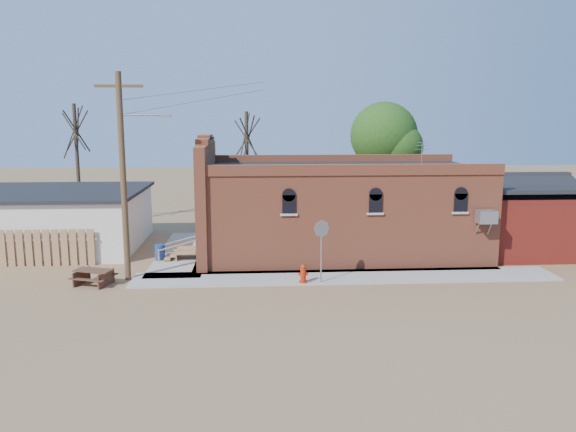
{
  "coord_description": "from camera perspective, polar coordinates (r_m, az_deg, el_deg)",
  "views": [
    {
      "loc": [
        -2.61,
        -23.25,
        7.07
      ],
      "look_at": [
        -0.95,
        3.43,
        2.4
      ],
      "focal_mm": 35.0,
      "sensor_mm": 36.0,
      "label": 1
    }
  ],
  "objects": [
    {
      "name": "red_shed",
      "position": [
        32.39,
        22.31,
        0.64
      ],
      "size": [
        5.4,
        6.4,
        4.3
      ],
      "color": "#5A190F",
      "rests_on": "ground"
    },
    {
      "name": "picnic_table",
      "position": [
        25.6,
        -19.14,
        -5.67
      ],
      "size": [
        1.9,
        1.64,
        0.67
      ],
      "rotation": [
        0.0,
        0.0,
        -0.31
      ],
      "color": "#523121",
      "rests_on": "ground"
    },
    {
      "name": "trash_barrel",
      "position": [
        28.76,
        -12.88,
        -3.61
      ],
      "size": [
        0.57,
        0.57,
        0.78
      ],
      "primitive_type": "cylinder",
      "rotation": [
        0.0,
        0.0,
        0.13
      ],
      "color": "navy",
      "rests_on": "sidewalk_west"
    },
    {
      "name": "fire_hydrant",
      "position": [
        24.25,
        1.56,
        -5.87
      ],
      "size": [
        0.45,
        0.41,
        0.8
      ],
      "rotation": [
        0.0,
        0.0,
        -0.04
      ],
      "color": "#B5210A",
      "rests_on": "sidewalk_south"
    },
    {
      "name": "utility_pole",
      "position": [
        25.17,
        -16.3,
        4.27
      ],
      "size": [
        3.12,
        0.26,
        9.0
      ],
      "color": "#4E371F",
      "rests_on": "ground"
    },
    {
      "name": "sidewalk_south",
      "position": [
        25.49,
        5.89,
        -6.16
      ],
      "size": [
        19.0,
        2.2,
        0.08
      ],
      "primitive_type": "cube",
      "color": "#9E9991",
      "rests_on": "ground"
    },
    {
      "name": "tree_leafy",
      "position": [
        37.76,
        9.71,
        8.04
      ],
      "size": [
        4.4,
        4.4,
        8.15
      ],
      "color": "#413725",
      "rests_on": "ground"
    },
    {
      "name": "tree_bare_near",
      "position": [
        36.27,
        -4.23,
        8.13
      ],
      "size": [
        2.8,
        2.8,
        7.65
      ],
      "color": "#413725",
      "rests_on": "ground"
    },
    {
      "name": "sidewalk_west",
      "position": [
        30.31,
        -10.48,
        -3.67
      ],
      "size": [
        2.6,
        10.0,
        0.08
      ],
      "primitive_type": "cube",
      "color": "#9E9991",
      "rests_on": "ground"
    },
    {
      "name": "wood_fence",
      "position": [
        29.55,
        -23.68,
        -2.99
      ],
      "size": [
        5.2,
        0.1,
        1.8
      ],
      "primitive_type": null,
      "color": "#916041",
      "rests_on": "ground"
    },
    {
      "name": "ground",
      "position": [
        24.44,
        2.74,
        -6.92
      ],
      "size": [
        120.0,
        120.0,
        0.0
      ],
      "primitive_type": "plane",
      "color": "brown",
      "rests_on": "ground"
    },
    {
      "name": "stop_sign",
      "position": [
        23.93,
        3.41,
        -1.9
      ],
      "size": [
        0.69,
        0.38,
        2.73
      ],
      "rotation": [
        0.0,
        0.0,
        0.02
      ],
      "color": "#939398",
      "rests_on": "sidewalk_south"
    },
    {
      "name": "brick_bar",
      "position": [
        29.44,
        4.78,
        0.63
      ],
      "size": [
        16.4,
        7.97,
        6.3
      ],
      "color": "#BA5938",
      "rests_on": "ground"
    },
    {
      "name": "tree_bare_far",
      "position": [
        38.96,
        -20.79,
        8.23
      ],
      "size": [
        2.8,
        2.8,
        8.16
      ],
      "color": "#413725",
      "rests_on": "ground"
    }
  ]
}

